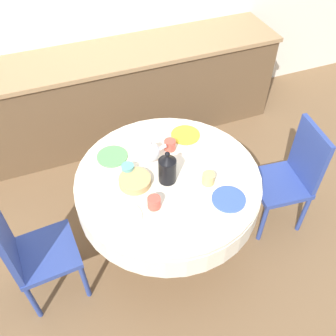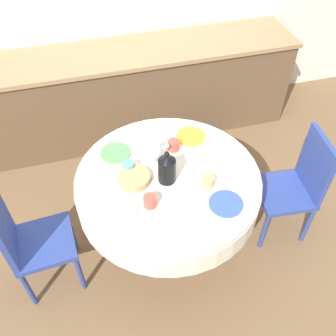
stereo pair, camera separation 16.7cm
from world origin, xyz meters
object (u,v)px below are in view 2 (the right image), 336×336
(chair_right, at_px, (28,239))
(coffee_carafe, at_px, (167,168))
(chair_left, at_px, (296,184))
(teapot, at_px, (152,151))

(chair_right, bearing_deg, coffee_carafe, 88.47)
(chair_left, height_order, chair_right, same)
(chair_left, relative_size, chair_right, 1.00)
(chair_left, xyz_separation_m, chair_right, (-1.94, 0.03, 0.00))
(chair_right, bearing_deg, teapot, 101.62)
(teapot, bearing_deg, coffee_carafe, -78.30)
(chair_left, height_order, teapot, teapot)
(chair_right, bearing_deg, chair_left, 85.00)
(coffee_carafe, relative_size, teapot, 1.31)
(chair_right, xyz_separation_m, teapot, (0.91, 0.26, 0.34))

